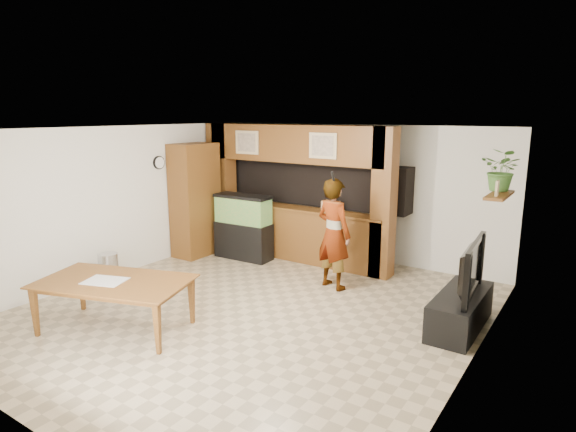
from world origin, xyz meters
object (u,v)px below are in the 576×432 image
Objects in this scene: pantry_cabinet at (195,200)px; dining_table at (114,306)px; person at (334,234)px; television at (464,267)px; aquarium at (243,228)px.

dining_table is (1.59, -3.16, -0.78)m from pantry_cabinet.
television is at bearing -175.83° from person.
pantry_cabinet is at bearing 12.60° from person.
aquarium is at bearing 74.44° from television.
person is 0.93× the size of dining_table.
television is at bearing -5.88° from pantry_cabinet.
pantry_cabinet is 1.76× the size of television.
aquarium is 3.54m from dining_table.
dining_table is (0.63, -3.47, -0.28)m from aquarium.
person is at bearing 43.59° from dining_table.
person is at bearing -13.84° from aquarium.
person is (3.20, -0.14, -0.21)m from pantry_cabinet.
dining_table is at bearing 120.39° from television.
dining_table is at bearing -82.18° from aquarium.
pantry_cabinet is 3.21m from person.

